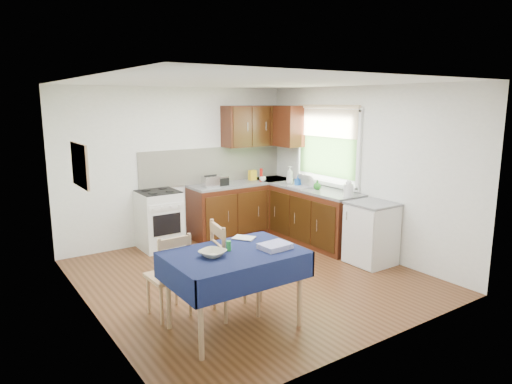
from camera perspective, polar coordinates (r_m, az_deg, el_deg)
floor at (r=6.12m, az=-0.79°, el=-10.50°), size 4.20×4.20×0.00m
ceiling at (r=5.70m, az=-0.86°, el=13.57°), size 4.00×4.20×0.02m
wall_back at (r=7.60m, az=-9.64°, el=3.37°), size 4.00×0.02×2.50m
wall_front at (r=4.23m, az=15.13°, el=-3.07°), size 4.00×0.02×2.50m
wall_left at (r=4.98m, az=-20.37°, el=-1.26°), size 0.02×4.20×2.50m
wall_right at (r=7.07m, az=12.81°, el=2.68°), size 0.02×4.20×2.50m
base_cabinets at (r=7.72m, az=2.42°, el=-2.55°), size 1.90×2.30×0.86m
worktop_back at (r=7.89m, az=-1.70°, el=1.10°), size 1.90×0.60×0.04m
worktop_right at (r=7.38m, az=7.41°, el=0.30°), size 0.60×1.70×0.04m
worktop_corner at (r=8.26m, az=2.09°, el=1.55°), size 0.60×0.60×0.04m
splashback at (r=7.88m, az=-5.29°, el=3.40°), size 2.70×0.02×0.60m
upper_cabinets at (r=8.05m, az=1.13°, el=8.25°), size 1.20×0.85×0.70m
stove at (r=7.28m, az=-12.01°, el=-3.40°), size 0.60×0.61×0.92m
window at (r=7.50m, az=8.86°, el=6.38°), size 0.04×1.48×1.26m
fridge at (r=6.66m, az=14.22°, el=-5.03°), size 0.58×0.60×0.89m
corkboard at (r=5.22m, az=-21.13°, el=3.12°), size 0.04×0.62×0.47m
dining_table at (r=4.59m, az=-2.75°, el=-8.74°), size 1.33×0.90×0.80m
chair_far at (r=4.97m, az=-10.67°, el=-9.90°), size 0.42×0.42×0.93m
chair_near at (r=4.92m, az=-3.15°, el=-9.23°), size 0.53×0.53×1.03m
toaster at (r=7.45m, az=-5.70°, el=1.31°), size 0.26×0.16×0.20m
sandwich_press at (r=7.60m, az=-4.70°, el=1.43°), size 0.27×0.24×0.16m
sauce_bottle at (r=7.93m, az=0.65°, el=2.14°), size 0.05×0.05×0.23m
yellow_packet at (r=8.10m, az=-0.45°, el=2.13°), size 0.14×0.10×0.17m
dish_rack at (r=7.47m, az=6.09°, el=0.81°), size 0.45×0.34×0.21m
kettle at (r=6.81m, az=11.47°, el=0.33°), size 0.14×0.14×0.24m
cup at (r=7.96m, az=0.84°, el=1.66°), size 0.14×0.14×0.09m
soap_bottle_a at (r=7.75m, az=4.23°, el=2.13°), size 0.16×0.16×0.29m
soap_bottle_b at (r=7.53m, az=5.25°, el=1.40°), size 0.10×0.10×0.18m
soap_bottle_c at (r=7.27m, az=7.66°, el=0.89°), size 0.15×0.15×0.15m
plate_bowl at (r=4.44m, az=-5.44°, el=-7.64°), size 0.32×0.32×0.06m
book at (r=4.90m, az=-1.89°, el=-6.04°), size 0.27×0.28×0.02m
spice_jar at (r=4.58m, az=-3.44°, el=-6.73°), size 0.05×0.05×0.10m
tea_towel at (r=4.65m, az=2.39°, el=-6.77°), size 0.32×0.26×0.05m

